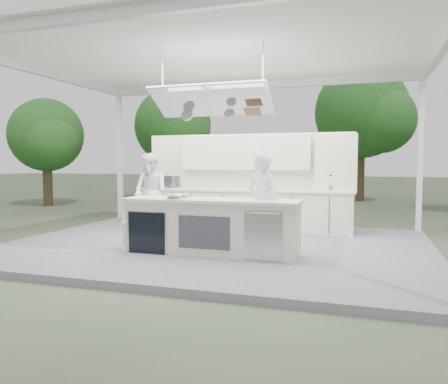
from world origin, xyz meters
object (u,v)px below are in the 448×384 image
(demo_island, at_px, (210,226))
(head_chef, at_px, (263,204))
(sous_chef, at_px, (151,192))
(back_counter, at_px, (243,209))

(demo_island, height_order, head_chef, head_chef)
(demo_island, height_order, sous_chef, sous_chef)
(back_counter, height_order, head_chef, head_chef)
(demo_island, relative_size, head_chef, 1.78)
(head_chef, relative_size, sous_chef, 0.97)
(head_chef, bearing_deg, back_counter, -46.18)
(head_chef, bearing_deg, sous_chef, -7.95)
(demo_island, bearing_deg, sous_chef, 138.10)
(demo_island, xyz_separation_m, head_chef, (0.90, 0.21, 0.40))
(back_counter, distance_m, head_chef, 2.84)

